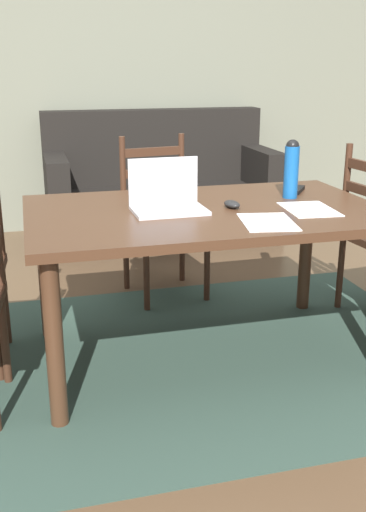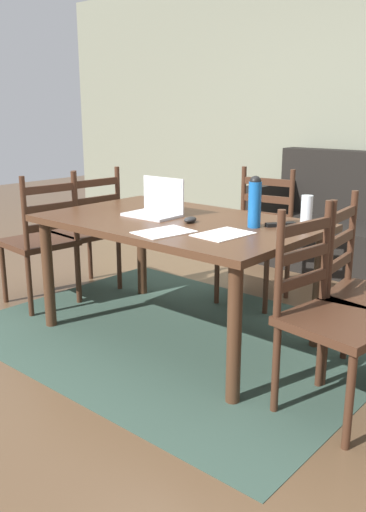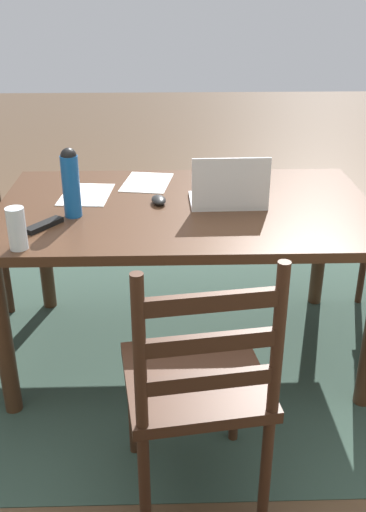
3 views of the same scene
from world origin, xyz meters
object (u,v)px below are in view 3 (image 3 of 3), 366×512
(laptop, at_px, (229,193))
(tv_remote, at_px, (44,225))
(dining_table, at_px, (186,223))
(chair_far_head, at_px, (198,385))
(water_bottle, at_px, (71,181))
(computer_mouse, at_px, (159,200))
(drinking_glass, at_px, (17,229))

(laptop, height_order, tv_remote, laptop)
(dining_table, relative_size, chair_far_head, 1.69)
(dining_table, distance_m, water_bottle, 0.53)
(computer_mouse, bearing_deg, dining_table, 160.55)
(chair_far_head, relative_size, laptop, 2.92)
(chair_far_head, xyz_separation_m, drinking_glass, (0.62, -0.44, 0.35))
(laptop, bearing_deg, tv_remote, 16.17)
(tv_remote, bearing_deg, water_bottle, 86.93)
(water_bottle, bearing_deg, laptop, -171.57)
(laptop, relative_size, computer_mouse, 3.25)
(computer_mouse, distance_m, tv_remote, 0.51)
(water_bottle, height_order, drinking_glass, water_bottle)
(chair_far_head, xyz_separation_m, tv_remote, (0.57, -0.64, 0.28))
(computer_mouse, bearing_deg, water_bottle, 9.89)
(tv_remote, bearing_deg, chair_far_head, -12.23)
(water_bottle, bearing_deg, chair_far_head, 121.80)
(water_bottle, bearing_deg, drinking_glass, 64.28)
(chair_far_head, relative_size, tv_remote, 5.59)
(chair_far_head, height_order, laptop, laptop)
(chair_far_head, bearing_deg, dining_table, -89.61)
(dining_table, distance_m, drinking_glass, 0.76)
(dining_table, distance_m, laptop, 0.23)
(laptop, relative_size, drinking_glass, 2.10)
(dining_table, height_order, laptop, laptop)
(laptop, distance_m, tv_remote, 0.77)
(water_bottle, xyz_separation_m, computer_mouse, (-0.35, -0.13, -0.13))
(chair_far_head, bearing_deg, computer_mouse, -82.09)
(chair_far_head, relative_size, water_bottle, 3.37)
(computer_mouse, xyz_separation_m, tv_remote, (0.44, 0.25, -0.01))
(dining_table, relative_size, water_bottle, 5.69)
(chair_far_head, height_order, drinking_glass, chair_far_head)
(laptop, bearing_deg, drinking_glass, 27.19)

